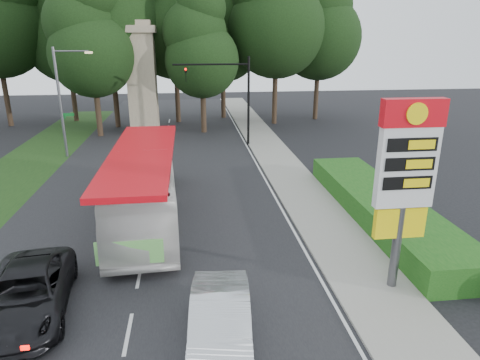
{
  "coord_description": "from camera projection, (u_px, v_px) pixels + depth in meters",
  "views": [
    {
      "loc": [
        2.11,
        -10.76,
        8.7
      ],
      "look_at": [
        4.42,
        8.38,
        2.2
      ],
      "focal_mm": 32.0,
      "sensor_mm": 36.0,
      "label": 1
    }
  ],
  "objects": [
    {
      "name": "tree_center_right",
      "position": [
        173.0,
        11.0,
        42.19
      ],
      "size": [
        9.24,
        9.24,
        18.15
      ],
      "color": "#2D2116",
      "rests_on": "ground"
    },
    {
      "name": "monument",
      "position": [
        142.0,
        78.0,
        39.03
      ],
      "size": [
        3.0,
        3.0,
        10.05
      ],
      "color": "gray",
      "rests_on": "ground"
    },
    {
      "name": "tree_east_mid",
      "position": [
        277.0,
        7.0,
        41.33
      ],
      "size": [
        9.52,
        9.52,
        18.7
      ],
      "color": "#2D2116",
      "rests_on": "ground"
    },
    {
      "name": "tree_monument_right",
      "position": [
        202.0,
        44.0,
        38.26
      ],
      "size": [
        6.72,
        6.72,
        13.2
      ],
      "color": "#2D2116",
      "rests_on": "ground"
    },
    {
      "name": "tree_west_near",
      "position": [
        65.0,
        22.0,
        43.14
      ],
      "size": [
        8.4,
        8.4,
        16.5
      ],
      "color": "#2D2116",
      "rests_on": "ground"
    },
    {
      "name": "gas_station_pylon",
      "position": [
        406.0,
        171.0,
        14.16
      ],
      "size": [
        2.1,
        0.45,
        6.85
      ],
      "color": "#59595E",
      "rests_on": "ground"
    },
    {
      "name": "streetlight_signs",
      "position": [
        63.0,
        98.0,
        31.16
      ],
      "size": [
        2.75,
        0.98,
        8.0
      ],
      "color": "#59595E",
      "rests_on": "ground"
    },
    {
      "name": "road_surface",
      "position": [
        154.0,
        200.0,
        23.95
      ],
      "size": [
        14.0,
        80.0,
        0.02
      ],
      "primitive_type": "cube",
      "color": "black",
      "rests_on": "ground"
    },
    {
      "name": "suv_charcoal",
      "position": [
        27.0,
        293.0,
        13.91
      ],
      "size": [
        3.17,
        5.75,
        1.52
      ],
      "primitive_type": "imported",
      "rotation": [
        0.0,
        0.0,
        0.12
      ],
      "color": "black",
      "rests_on": "ground"
    },
    {
      "name": "tree_east_near",
      "position": [
        222.0,
        26.0,
        45.06
      ],
      "size": [
        8.12,
        8.12,
        15.95
      ],
      "color": "#2D2116",
      "rests_on": "ground"
    },
    {
      "name": "grass_verge_left",
      "position": [
        16.0,
        173.0,
        28.51
      ],
      "size": [
        5.0,
        50.0,
        0.02
      ],
      "primitive_type": "cube",
      "color": "#193814",
      "rests_on": "ground"
    },
    {
      "name": "hedge",
      "position": [
        382.0,
        207.0,
        21.3
      ],
      "size": [
        3.0,
        14.0,
        1.2
      ],
      "primitive_type": "cube",
      "color": "#184C14",
      "rests_on": "ground"
    },
    {
      "name": "tree_far_east",
      "position": [
        320.0,
        19.0,
        44.1
      ],
      "size": [
        8.68,
        8.68,
        17.05
      ],
      "color": "#2D2116",
      "rests_on": "ground"
    },
    {
      "name": "tree_monument_left",
      "position": [
        90.0,
        36.0,
        36.49
      ],
      "size": [
        7.28,
        7.28,
        14.3
      ],
      "color": "#2D2116",
      "rests_on": "ground"
    },
    {
      "name": "ground",
      "position": [
        126.0,
        345.0,
        12.66
      ],
      "size": [
        120.0,
        120.0,
        0.0
      ],
      "primitive_type": "plane",
      "color": "black",
      "rests_on": "ground"
    },
    {
      "name": "sedan_silver",
      "position": [
        220.0,
        325.0,
        12.27
      ],
      "size": [
        2.12,
        5.09,
        1.64
      ],
      "primitive_type": "imported",
      "rotation": [
        0.0,
        0.0,
        -0.08
      ],
      "color": "#B1B5B9",
      "rests_on": "ground"
    },
    {
      "name": "sidewalk_right",
      "position": [
        302.0,
        192.0,
        24.89
      ],
      "size": [
        3.0,
        80.0,
        0.12
      ],
      "primitive_type": "cube",
      "color": "gray",
      "rests_on": "ground"
    },
    {
      "name": "traffic_signal_mast",
      "position": [
        232.0,
        89.0,
        34.39
      ],
      "size": [
        6.1,
        0.35,
        7.2
      ],
      "color": "black",
      "rests_on": "ground"
    },
    {
      "name": "transit_bus",
      "position": [
        144.0,
        185.0,
        21.07
      ],
      "size": [
        3.6,
        12.49,
        3.44
      ],
      "primitive_type": "imported",
      "rotation": [
        0.0,
        0.0,
        0.06
      ],
      "color": "silver",
      "rests_on": "ground"
    }
  ]
}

